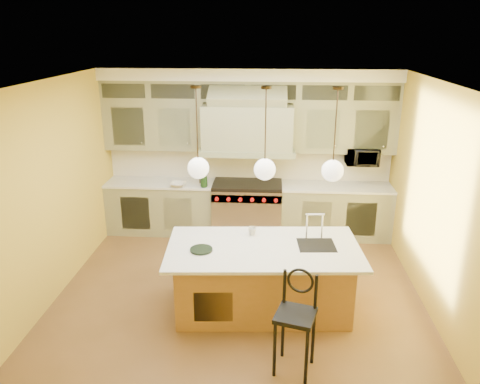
# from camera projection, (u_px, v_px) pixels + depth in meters

# --- Properties ---
(floor) EXTENTS (5.00, 5.00, 0.00)m
(floor) POSITION_uv_depth(u_px,v_px,m) (238.00, 297.00, 6.46)
(floor) COLOR brown
(floor) RESTS_ON ground
(ceiling) EXTENTS (5.00, 5.00, 0.00)m
(ceiling) POSITION_uv_depth(u_px,v_px,m) (238.00, 83.00, 5.50)
(ceiling) COLOR white
(ceiling) RESTS_ON wall_back
(wall_back) EXTENTS (5.00, 0.00, 5.00)m
(wall_back) POSITION_uv_depth(u_px,v_px,m) (249.00, 151.00, 8.34)
(wall_back) COLOR gold
(wall_back) RESTS_ON ground
(wall_front) EXTENTS (5.00, 0.00, 5.00)m
(wall_front) POSITION_uv_depth(u_px,v_px,m) (215.00, 308.00, 3.63)
(wall_front) COLOR gold
(wall_front) RESTS_ON ground
(wall_left) EXTENTS (0.00, 5.00, 5.00)m
(wall_left) POSITION_uv_depth(u_px,v_px,m) (49.00, 194.00, 6.15)
(wall_left) COLOR gold
(wall_left) RESTS_ON ground
(wall_right) EXTENTS (0.00, 5.00, 5.00)m
(wall_right) POSITION_uv_depth(u_px,v_px,m) (438.00, 203.00, 5.82)
(wall_right) COLOR gold
(wall_right) RESTS_ON ground
(back_cabinetry) EXTENTS (5.00, 0.77, 2.90)m
(back_cabinetry) POSITION_uv_depth(u_px,v_px,m) (248.00, 156.00, 8.09)
(back_cabinetry) COLOR gray
(back_cabinetry) RESTS_ON floor
(range) EXTENTS (1.20, 0.74, 0.96)m
(range) POSITION_uv_depth(u_px,v_px,m) (247.00, 208.00, 8.32)
(range) COLOR silver
(range) RESTS_ON floor
(kitchen_island) EXTENTS (2.50, 1.45, 1.35)m
(kitchen_island) POSITION_uv_depth(u_px,v_px,m) (263.00, 277.00, 6.04)
(kitchen_island) COLOR olive
(kitchen_island) RESTS_ON floor
(counter_stool) EXTENTS (0.49, 0.49, 1.14)m
(counter_stool) POSITION_uv_depth(u_px,v_px,m) (296.00, 316.00, 4.91)
(counter_stool) COLOR black
(counter_stool) RESTS_ON floor
(microwave) EXTENTS (0.54, 0.37, 0.30)m
(microwave) POSITION_uv_depth(u_px,v_px,m) (362.00, 156.00, 7.97)
(microwave) COLOR black
(microwave) RESTS_ON back_cabinetry
(oil_bottle_a) EXTENTS (0.13, 0.13, 0.32)m
(oil_bottle_a) POSITION_uv_depth(u_px,v_px,m) (204.00, 178.00, 7.96)
(oil_bottle_a) COLOR #173414
(oil_bottle_a) RESTS_ON back_cabinetry
(oil_bottle_b) EXTENTS (0.09, 0.09, 0.17)m
(oil_bottle_b) POSITION_uv_depth(u_px,v_px,m) (202.00, 178.00, 8.20)
(oil_bottle_b) COLOR black
(oil_bottle_b) RESTS_ON back_cabinetry
(fruit_bowl) EXTENTS (0.28, 0.28, 0.07)m
(fruit_bowl) POSITION_uv_depth(u_px,v_px,m) (178.00, 185.00, 8.03)
(fruit_bowl) COLOR beige
(fruit_bowl) RESTS_ON back_cabinetry
(cup) EXTENTS (0.12, 0.12, 0.10)m
(cup) POSITION_uv_depth(u_px,v_px,m) (252.00, 231.00, 6.18)
(cup) COLOR beige
(cup) RESTS_ON kitchen_island
(pendant_left) EXTENTS (0.26, 0.26, 1.11)m
(pendant_left) POSITION_uv_depth(u_px,v_px,m) (198.00, 166.00, 5.61)
(pendant_left) COLOR #2D2319
(pendant_left) RESTS_ON ceiling
(pendant_center) EXTENTS (0.26, 0.26, 1.11)m
(pendant_center) POSITION_uv_depth(u_px,v_px,m) (265.00, 167.00, 5.56)
(pendant_center) COLOR #2D2319
(pendant_center) RESTS_ON ceiling
(pendant_right) EXTENTS (0.26, 0.26, 1.11)m
(pendant_right) POSITION_uv_depth(u_px,v_px,m) (333.00, 168.00, 5.51)
(pendant_right) COLOR #2D2319
(pendant_right) RESTS_ON ceiling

